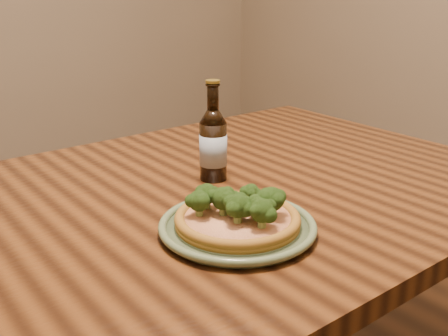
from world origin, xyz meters
TOP-DOWN VIEW (x-y plane):
  - table at (0.00, 0.10)m, footprint 1.60×0.90m
  - plate at (0.06, -0.08)m, footprint 0.27×0.27m
  - pizza at (0.06, -0.09)m, footprint 0.21×0.21m
  - beer_bottle at (0.18, 0.14)m, footprint 0.06×0.06m

SIDE VIEW (x-z plane):
  - table at x=0.00m, z-range 0.28..1.03m
  - plate at x=0.06m, z-range 0.75..0.77m
  - pizza at x=0.06m, z-range 0.75..0.82m
  - beer_bottle at x=0.18m, z-range 0.72..0.94m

